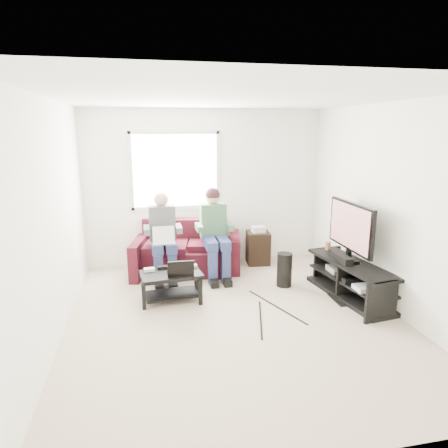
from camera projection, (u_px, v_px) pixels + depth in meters
The scene contains 26 objects.
floor at pixel (235, 318), 4.92m from camera, with size 4.50×4.50×0.00m, color #BFAC95.
ceiling at pixel (236, 97), 4.32m from camera, with size 4.50×4.50×0.00m, color white.
wall_back at pixel (205, 188), 6.76m from camera, with size 4.50×4.50×0.00m, color white.
wall_front at pixel (318, 289), 2.47m from camera, with size 4.50×4.50×0.00m, color white.
wall_left at pixel (52, 223), 4.23m from camera, with size 4.50×4.50×0.00m, color white.
wall_right at pixel (391, 208), 5.01m from camera, with size 4.50×4.50×0.00m, color white.
window at pixel (175, 171), 6.58m from camera, with size 1.48×0.04×1.28m.
sofa at pixel (188, 253), 6.51m from camera, with size 1.89×1.09×0.81m.
person_left at pixel (163, 233), 6.05m from camera, with size 0.40×0.71×1.33m.
person_right at pixel (215, 227), 6.21m from camera, with size 0.40×0.71×1.38m.
laptop_silver at pixel (164, 239), 5.83m from camera, with size 0.32×0.22×0.24m, color silver, non-canonical shape.
coffee_table at pixel (171, 280), 5.36m from camera, with size 0.84×0.57×0.40m.
laptop_black at pixel (180, 266), 5.25m from camera, with size 0.34×0.24×0.24m, color black, non-canonical shape.
controller_a at pixel (149, 270), 5.39m from camera, with size 0.14×0.09×0.04m, color silver.
controller_b at pixel (163, 267), 5.48m from camera, with size 0.14×0.09×0.04m, color black.
controller_c at pixel (192, 266), 5.53m from camera, with size 0.14×0.09×0.04m, color gray.
tv_stand at pixel (350, 282), 5.48m from camera, with size 0.66×1.57×0.50m.
tv at pixel (351, 228), 5.41m from camera, with size 0.12×1.10×0.81m.
soundbar at pixel (341, 257), 5.48m from camera, with size 0.12×0.50×0.10m, color black.
drink_cup at pixel (328, 246), 5.99m from camera, with size 0.08×0.08×0.12m, color #9E6744.
console_white at pixel (367, 288), 5.08m from camera, with size 0.30×0.22×0.06m, color silver.
console_grey at pixel (340, 269), 5.75m from camera, with size 0.34×0.26×0.08m, color gray.
console_black at pixel (353, 278), 5.42m from camera, with size 0.38×0.30×0.07m, color black.
subwoofer at pixel (284, 270), 5.87m from camera, with size 0.22×0.22×0.50m, color black.
keyboard_floor at pixel (338, 300), 5.42m from camera, with size 0.14×0.41×0.02m, color black.
end_table at pixel (258, 247), 6.86m from camera, with size 0.38×0.38×0.66m.
Camera 1 is at (-1.04, -4.40, 2.26)m, focal length 32.00 mm.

